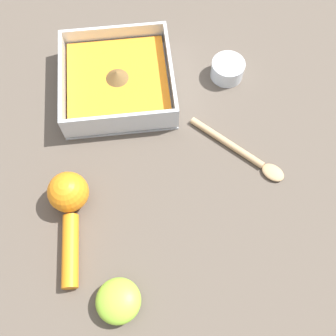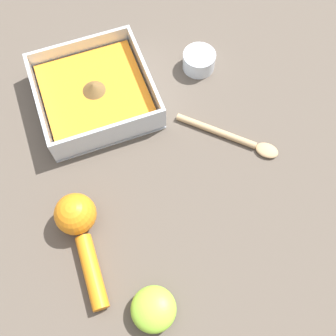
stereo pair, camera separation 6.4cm
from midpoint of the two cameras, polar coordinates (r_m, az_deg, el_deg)
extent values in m
plane|color=brown|center=(0.73, -10.77, 7.59)|extent=(4.00, 4.00, 0.00)
cube|color=silver|center=(0.75, -12.73, 9.46)|extent=(0.20, 0.20, 0.01)
cube|color=silver|center=(0.79, -15.01, 16.03)|extent=(0.20, 0.01, 0.05)
cube|color=silver|center=(0.67, -11.15, 4.50)|extent=(0.20, 0.01, 0.05)
cube|color=silver|center=(0.73, -5.81, 13.10)|extent=(0.01, 0.19, 0.05)
cube|color=silver|center=(0.73, -20.45, 8.21)|extent=(0.01, 0.19, 0.05)
cube|color=orange|center=(0.74, -12.99, 10.15)|extent=(0.18, 0.18, 0.02)
cone|color=brown|center=(0.72, -13.33, 11.08)|extent=(0.04, 0.04, 0.02)
cylinder|color=silver|center=(0.77, 2.09, 15.08)|extent=(0.06, 0.06, 0.03)
cylinder|color=brown|center=(0.77, 2.08, 14.91)|extent=(0.05, 0.05, 0.02)
sphere|color=orange|center=(0.63, -16.15, -6.76)|extent=(0.06, 0.06, 0.06)
cylinder|color=orange|center=(0.62, -13.98, -14.74)|extent=(0.03, 0.11, 0.03)
ellipsoid|color=#93CC38|center=(0.59, -5.36, -20.07)|extent=(0.07, 0.07, 0.04)
ellipsoid|color=tan|center=(0.69, 11.64, 2.24)|extent=(0.05, 0.05, 0.01)
cylinder|color=tan|center=(0.70, 4.40, 5.10)|extent=(0.11, 0.11, 0.01)
camera|label=1|loc=(0.03, 87.12, 6.24)|focal=42.00mm
camera|label=2|loc=(0.03, -92.88, -6.24)|focal=42.00mm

